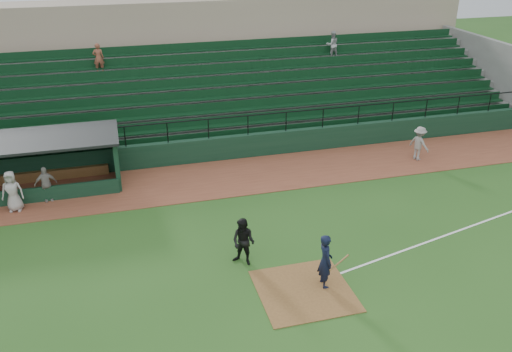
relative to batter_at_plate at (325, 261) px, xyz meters
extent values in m
plane|color=#254F19|center=(-0.73, 0.87, -0.96)|extent=(90.00, 90.00, 0.00)
cube|color=brown|center=(-0.73, 8.87, -0.94)|extent=(40.00, 4.00, 0.03)
cube|color=brown|center=(-0.73, -0.13, -0.94)|extent=(3.00, 3.00, 0.03)
cube|color=white|center=(7.27, 2.07, -0.95)|extent=(17.49, 4.44, 0.01)
cube|color=#10301E|center=(-0.73, 11.07, -0.36)|extent=(36.00, 0.35, 1.20)
cylinder|color=black|center=(-0.73, 11.07, 1.24)|extent=(36.00, 0.06, 0.06)
cube|color=slate|center=(-0.73, 15.97, 0.84)|extent=(36.00, 9.00, 3.60)
cube|color=black|center=(-0.73, 15.47, 1.29)|extent=(34.56, 8.00, 4.05)
cube|color=slate|center=(17.27, 16.02, 1.14)|extent=(0.35, 9.50, 4.20)
cube|color=gray|center=(-0.73, 22.47, 2.24)|extent=(38.00, 3.00, 6.40)
cube|color=slate|center=(-0.73, 20.47, 2.74)|extent=(36.00, 2.00, 0.20)
imported|color=#A7A7A7|center=(7.42, 17.77, 3.01)|extent=(0.80, 0.62, 1.64)
imported|color=brown|center=(-6.62, 17.77, 3.02)|extent=(0.60, 0.40, 1.65)
cube|color=#10301E|center=(-10.48, 11.27, 0.19)|extent=(8.50, 0.20, 2.30)
cube|color=#10301E|center=(-6.23, 9.97, 0.19)|extent=(0.20, 2.60, 2.30)
cube|color=black|center=(-10.48, 9.97, 1.40)|extent=(8.90, 3.20, 0.12)
cube|color=olive|center=(-10.48, 10.87, -0.71)|extent=(7.65, 0.40, 0.50)
cube|color=#10301E|center=(-10.48, 8.62, -0.61)|extent=(8.50, 0.12, 0.70)
imported|color=black|center=(0.00, 0.00, 0.00)|extent=(0.48, 0.71, 1.92)
cylinder|color=olive|center=(0.40, -0.20, -0.01)|extent=(0.79, 0.34, 0.35)
imported|color=black|center=(-2.25, 1.92, -0.08)|extent=(1.08, 1.06, 1.76)
imported|color=gray|center=(8.38, 8.41, -0.07)|extent=(1.01, 1.27, 1.73)
imported|color=#9F9A94|center=(-9.23, 8.64, -0.14)|extent=(0.98, 0.57, 1.57)
imported|color=#ADA7A2|center=(-10.47, 8.09, -0.05)|extent=(0.91, 0.64, 1.76)
camera|label=1|loc=(-5.98, -13.40, 9.94)|focal=37.70mm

